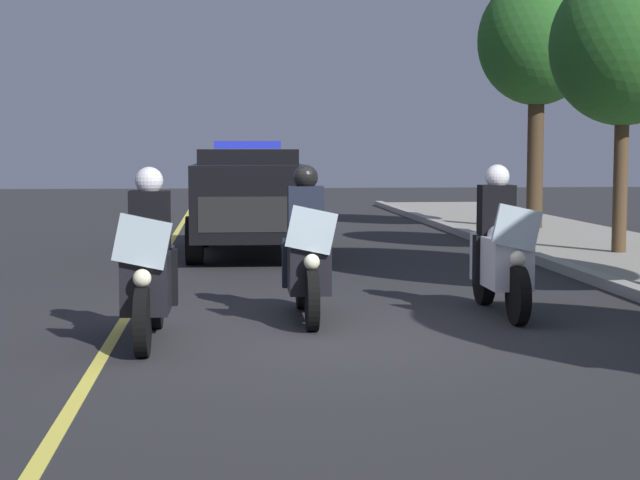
{
  "coord_description": "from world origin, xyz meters",
  "views": [
    {
      "loc": [
        10.15,
        -1.02,
        1.88
      ],
      "look_at": [
        -0.77,
        0.0,
        0.9
      ],
      "focal_mm": 56.41,
      "sensor_mm": 36.0,
      "label": 1
    }
  ],
  "objects": [
    {
      "name": "lane_stripe_center",
      "position": [
        0.0,
        -2.16,
        0.0
      ],
      "size": [
        48.0,
        0.12,
        0.01
      ],
      "primitive_type": "cube",
      "color": "#E0D14C",
      "rests_on": "ground"
    },
    {
      "name": "police_suv",
      "position": [
        -8.03,
        -0.63,
        1.07
      ],
      "size": [
        4.93,
        2.12,
        2.05
      ],
      "color": "black",
      "rests_on": "ground"
    },
    {
      "name": "tree_far_back",
      "position": [
        -6.84,
        5.84,
        3.67
      ],
      "size": [
        2.56,
        2.56,
        4.97
      ],
      "color": "#4C3823",
      "rests_on": "sidewalk_strip"
    },
    {
      "name": "tree_behind_suv",
      "position": [
        -12.33,
        6.03,
        4.31
      ],
      "size": [
        2.7,
        2.7,
        5.73
      ],
      "color": "#42301E",
      "rests_on": "sidewalk_strip"
    },
    {
      "name": "police_motorcycle_trailing",
      "position": [
        -1.07,
        2.11,
        0.7
      ],
      "size": [
        2.14,
        0.56,
        1.72
      ],
      "color": "black",
      "rests_on": "ground"
    },
    {
      "name": "police_motorcycle_lead_left",
      "position": [
        0.24,
        -1.79,
        0.7
      ],
      "size": [
        2.14,
        0.56,
        1.72
      ],
      "color": "black",
      "rests_on": "ground"
    },
    {
      "name": "police_motorcycle_lead_right",
      "position": [
        -0.94,
        -0.13,
        0.7
      ],
      "size": [
        2.14,
        0.56,
        1.72
      ],
      "color": "black",
      "rests_on": "ground"
    },
    {
      "name": "ground_plane",
      "position": [
        0.0,
        0.0,
        0.0
      ],
      "size": [
        80.0,
        80.0,
        0.0
      ],
      "primitive_type": "plane",
      "color": "#28282B"
    }
  ]
}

